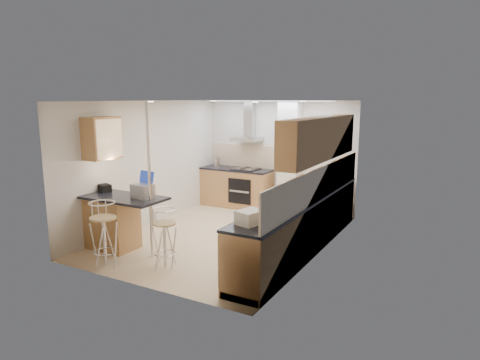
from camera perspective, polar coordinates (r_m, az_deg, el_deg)
The scene contains 16 objects.
ground at distance 8.06m, azimuth -1.91°, elevation -7.56°, with size 4.80×4.80×0.00m, color beige.
room_shell at distance 7.88m, azimuth 1.45°, elevation 3.53°, with size 3.64×4.84×2.51m.
right_counter at distance 7.30m, azimuth 8.28°, elevation -5.85°, with size 0.63×4.40×0.92m.
back_counter at distance 10.16m, azimuth -0.47°, elevation -0.99°, with size 1.70×0.63×0.92m.
peninsula at distance 7.48m, azimuth -15.20°, elevation -5.61°, with size 1.47×0.72×0.94m.
microwave at distance 7.14m, azimuth 8.86°, elevation -1.29°, with size 0.50×0.34×0.28m, color white.
laptop at distance 7.16m, azimuth -12.86°, elevation -1.44°, with size 0.33×0.25×0.23m, color #9DA1A5.
bag at distance 7.83m, azimuth -17.59°, elevation -1.02°, with size 0.23×0.17×0.13m, color black.
bar_stool_near at distance 6.89m, azimuth -17.68°, elevation -6.86°, with size 0.42×0.42×1.02m, color tan, non-canonical shape.
bar_stool_end at distance 6.65m, azimuth -10.01°, elevation -7.60°, with size 0.37×0.37×0.92m, color tan, non-canonical shape.
jar_a at distance 8.20m, azimuth 11.87°, elevation -0.24°, with size 0.12×0.12×0.16m, color beige.
jar_b at distance 7.87m, azimuth 10.43°, elevation -0.70°, with size 0.11×0.11×0.15m, color beige.
jar_c at distance 6.32m, azimuth 4.66°, elevation -3.08°, with size 0.14×0.14×0.21m, color #B0AA8D.
jar_d at distance 6.17m, azimuth 4.18°, elevation -3.77°, with size 0.10×0.10×0.14m, color white.
bread_bin at distance 5.63m, azimuth 1.39°, elevation -4.97°, with size 0.27×0.35×0.18m, color beige.
kettle at distance 10.35m, azimuth -3.12°, elevation 2.46°, with size 0.16×0.16×0.24m, color #B0B2B5.
Camera 1 is at (3.93, -6.56, 2.55)m, focal length 32.00 mm.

